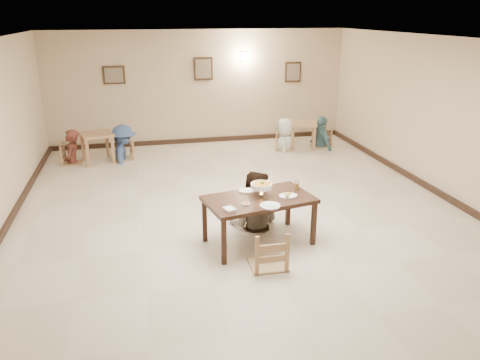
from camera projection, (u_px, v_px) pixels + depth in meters
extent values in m
plane|color=beige|center=(242.00, 212.00, 8.44)|extent=(10.00, 10.00, 0.00)
plane|color=white|center=(242.00, 39.00, 7.43)|extent=(10.00, 10.00, 0.00)
plane|color=beige|center=(200.00, 88.00, 12.53)|extent=(10.00, 0.00, 10.00)
plane|color=beige|center=(398.00, 294.00, 3.35)|extent=(10.00, 0.00, 10.00)
plane|color=beige|center=(449.00, 120.00, 8.77)|extent=(0.00, 10.00, 10.00)
cube|color=black|center=(202.00, 140.00, 12.98)|extent=(8.00, 0.06, 0.12)
cube|color=black|center=(4.00, 231.00, 7.60)|extent=(0.06, 10.00, 0.12)
cube|color=black|center=(437.00, 192.00, 9.25)|extent=(0.06, 10.00, 0.12)
cube|color=#352314|center=(114.00, 75.00, 11.90)|extent=(0.55, 0.03, 0.45)
cube|color=gray|center=(114.00, 75.00, 11.88)|extent=(0.45, 0.01, 0.37)
cube|color=#352314|center=(203.00, 69.00, 12.34)|extent=(0.50, 0.03, 0.60)
cube|color=gray|center=(203.00, 69.00, 12.32)|extent=(0.41, 0.01, 0.49)
cube|color=#352314|center=(293.00, 72.00, 12.91)|extent=(0.45, 0.03, 0.55)
cube|color=gray|center=(293.00, 72.00, 12.90)|extent=(0.37, 0.01, 0.45)
cube|color=#FFD88C|center=(244.00, 56.00, 12.47)|extent=(0.16, 0.05, 0.22)
cube|color=#351D13|center=(259.00, 200.00, 7.10)|extent=(1.76, 1.21, 0.06)
cube|color=#351D13|center=(224.00, 242.00, 6.60)|extent=(0.07, 0.07, 0.70)
cube|color=#351D13|center=(314.00, 224.00, 7.17)|extent=(0.07, 0.07, 0.70)
cube|color=#351D13|center=(205.00, 221.00, 7.27)|extent=(0.07, 0.07, 0.70)
cube|color=#351D13|center=(288.00, 205.00, 7.85)|extent=(0.07, 0.07, 0.70)
cube|color=tan|center=(254.00, 201.00, 7.89)|extent=(0.41, 0.41, 0.04)
cube|color=tan|center=(268.00, 233.00, 6.51)|extent=(0.52, 0.52, 0.06)
imported|color=gray|center=(254.00, 171.00, 7.63)|extent=(1.13, 1.02, 1.91)
torus|color=silver|center=(261.00, 188.00, 7.09)|extent=(0.26, 0.26, 0.01)
cylinder|color=silver|center=(261.00, 195.00, 7.13)|extent=(0.07, 0.07, 0.04)
cone|color=#FFA526|center=(261.00, 192.00, 7.12)|extent=(0.04, 0.04, 0.06)
cylinder|color=white|center=(262.00, 186.00, 7.08)|extent=(0.33, 0.33, 0.07)
cylinder|color=#AE6A10|center=(262.00, 184.00, 7.07)|extent=(0.28, 0.28, 0.02)
sphere|color=#2D7223|center=(262.00, 183.00, 7.05)|extent=(0.05, 0.05, 0.05)
cylinder|color=silver|center=(268.00, 180.00, 7.14)|extent=(0.15, 0.09, 0.10)
cylinder|color=silver|center=(267.00, 190.00, 7.19)|extent=(0.01, 0.01, 0.15)
cylinder|color=silver|center=(254.00, 191.00, 7.15)|extent=(0.01, 0.01, 0.15)
cylinder|color=silver|center=(263.00, 195.00, 7.01)|extent=(0.01, 0.01, 0.15)
cylinder|color=white|center=(247.00, 191.00, 7.34)|extent=(0.27, 0.27, 0.02)
ellipsoid|color=white|center=(247.00, 190.00, 7.34)|extent=(0.18, 0.15, 0.06)
cylinder|color=white|center=(270.00, 206.00, 6.77)|extent=(0.30, 0.30, 0.02)
ellipsoid|color=white|center=(270.00, 205.00, 6.76)|extent=(0.19, 0.16, 0.07)
cylinder|color=white|center=(288.00, 196.00, 7.13)|extent=(0.29, 0.29, 0.02)
sphere|color=#2D7223|center=(287.00, 196.00, 7.04)|extent=(0.05, 0.05, 0.05)
cylinder|color=white|center=(245.00, 204.00, 6.83)|extent=(0.12, 0.12, 0.02)
cylinder|color=#AF2F12|center=(245.00, 203.00, 6.83)|extent=(0.09, 0.09, 0.01)
cube|color=white|center=(229.00, 209.00, 6.63)|extent=(0.18, 0.21, 0.03)
cube|color=silver|center=(232.00, 207.00, 6.72)|extent=(0.07, 0.18, 0.01)
cube|color=silver|center=(234.00, 207.00, 6.73)|extent=(0.07, 0.18, 0.01)
cylinder|color=white|center=(297.00, 186.00, 7.38)|extent=(0.07, 0.07, 0.14)
cylinder|color=orange|center=(297.00, 186.00, 7.38)|extent=(0.06, 0.06, 0.10)
cube|color=#AA7D53|center=(96.00, 134.00, 11.09)|extent=(0.87, 0.87, 0.06)
cube|color=#AA7D53|center=(88.00, 153.00, 10.83)|extent=(0.07, 0.07, 0.65)
cube|color=#AA7D53|center=(113.00, 150.00, 11.09)|extent=(0.07, 0.07, 0.65)
cube|color=#AA7D53|center=(83.00, 147.00, 11.32)|extent=(0.07, 0.07, 0.65)
cube|color=#AA7D53|center=(107.00, 144.00, 11.58)|extent=(0.07, 0.07, 0.65)
cube|color=#AA7D53|center=(304.00, 124.00, 12.26)|extent=(0.88, 0.88, 0.06)
cube|color=#AA7D53|center=(292.00, 139.00, 12.15)|extent=(0.07, 0.07, 0.62)
cube|color=#AA7D53|center=(314.00, 139.00, 12.08)|extent=(0.07, 0.07, 0.62)
cube|color=#AA7D53|center=(293.00, 133.00, 12.68)|extent=(0.07, 0.07, 0.62)
cube|color=#AA7D53|center=(314.00, 134.00, 12.60)|extent=(0.07, 0.07, 0.62)
cube|color=tan|center=(71.00, 146.00, 11.02)|extent=(0.44, 0.44, 0.05)
cube|color=tan|center=(123.00, 143.00, 11.35)|extent=(0.43, 0.43, 0.05)
cube|color=tan|center=(285.00, 132.00, 12.18)|extent=(0.48, 0.48, 0.05)
cube|color=tan|center=(321.00, 131.00, 12.44)|extent=(0.43, 0.43, 0.05)
imported|color=#5C2A22|center=(69.00, 130.00, 10.89)|extent=(0.46, 0.64, 1.65)
imported|color=#405A8C|center=(122.00, 125.00, 11.20)|extent=(0.65, 1.12, 1.72)
imported|color=silver|center=(286.00, 118.00, 12.06)|extent=(0.77, 0.94, 1.65)
imported|color=slate|center=(322.00, 116.00, 12.31)|extent=(0.57, 1.03, 1.66)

